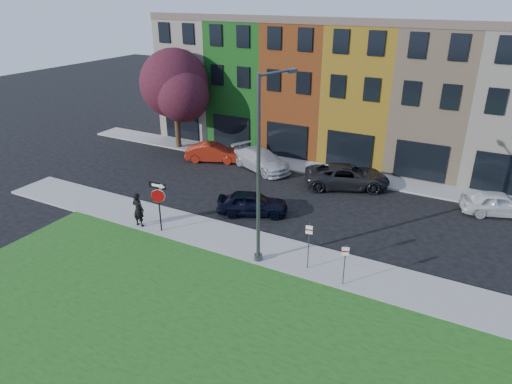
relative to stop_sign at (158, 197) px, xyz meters
The scene contains 15 objects.
ground 6.65m from the stop_sign, 18.41° to the right, with size 120.00×120.00×0.00m, color black.
sidewalk_near 8.30m from the stop_sign, ahead, with size 40.00×3.00×0.12m, color gray.
sidewalk_far 13.51m from the stop_sign, 77.15° to the left, with size 40.00×2.40×0.12m, color gray.
rowhouse_block 19.71m from the stop_sign, 79.76° to the left, with size 30.00×10.12×10.00m.
stop_sign is the anchor object (origin of this frame).
man 1.78m from the stop_sign, behind, with size 0.72×0.48×1.97m, color black.
sedan_near 5.65m from the stop_sign, 52.88° to the left, with size 4.46×3.21×1.41m, color black.
parked_car_red 11.67m from the stop_sign, 108.84° to the left, with size 4.48×2.92×1.39m, color maroon.
parked_car_silver 11.24m from the stop_sign, 88.46° to the left, with size 5.59×4.04×1.50m, color #BCBCC1.
parked_car_dark 12.97m from the stop_sign, 57.54° to the left, with size 6.14×4.63×1.55m, color black.
parked_car_white 19.59m from the stop_sign, 34.75° to the left, with size 4.47×2.97×1.41m, color silver.
street_lamp 6.57m from the stop_sign, ahead, with size 0.96×2.52×8.92m.
parking_sign_a 8.47m from the stop_sign, ahead, with size 0.32×0.11×2.39m.
parking_sign_b 10.35m from the stop_sign, ahead, with size 0.30×0.15×1.99m.
tree_purple 15.06m from the stop_sign, 122.91° to the left, with size 6.58×5.75×7.99m.
Camera 1 is at (8.97, -14.87, 12.13)m, focal length 32.00 mm.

